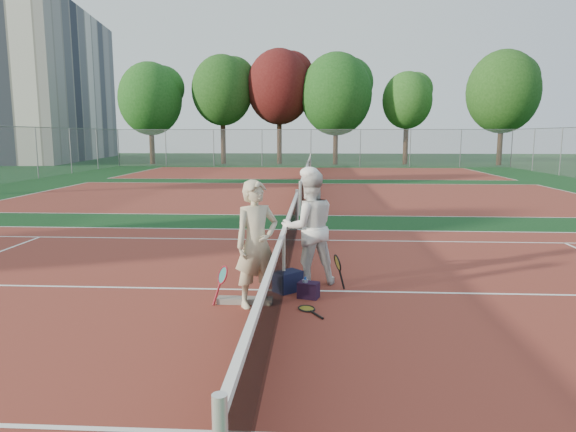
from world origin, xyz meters
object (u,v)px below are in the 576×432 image
Objects in this scene: player_b at (309,228)px; racket_spare at (307,309)px; apartment_block at (38,86)px; racket_black_held at (337,272)px; water_bottle at (305,289)px; sports_bag_purple at (309,290)px; racket_red at (223,285)px; net_main at (284,260)px; sports_bag_navy at (288,281)px; player_a at (257,244)px.

player_b reaches higher than racket_spare.
apartment_block is 52.40m from player_b.
racket_black_held is 0.72m from water_bottle.
racket_black_held is at bearing 44.91° from sports_bag_purple.
racket_red is 1.29m from water_bottle.
water_bottle is (0.36, -0.37, -0.36)m from net_main.
water_bottle is (-0.52, -0.47, -0.14)m from racket_black_held.
apartment_block reaches higher than racket_black_held.
net_main is 25.68× the size of sports_bag_navy.
water_bottle reaches higher than racket_spare.
net_main is 5.81× the size of player_a.
player_b is at bearing 86.91° from water_bottle.
racket_black_held is at bearing 9.85° from sports_bag_navy.
racket_black_held is 1.96× the size of water_bottle.
racket_spare is 0.56m from water_bottle.
player_b is at bearing 55.84° from sports_bag_navy.
player_a is 1.14m from water_bottle.
racket_black_held reaches higher than racket_red.
racket_spare is at bearing -43.33° from player_a.
racket_red is (27.12, -44.71, -7.21)m from apartment_block.
racket_spare is (-0.01, -1.36, -0.96)m from player_b.
racket_black_held is at bearing -12.93° from racket_red.
racket_black_held is 1.37× the size of sports_bag_navy.
racket_red is at bearing -164.79° from water_bottle.
apartment_block reaches higher than net_main.
racket_spare is at bearing -86.28° from water_bottle.
net_main reaches higher than sports_bag_navy.
player_b reaches higher than racket_black_held.
player_a is 4.42× the size of sports_bag_navy.
sports_bag_navy is (28.07, -44.04, -7.33)m from apartment_block.
apartment_block is at bearing -73.64° from player_b.
apartment_block is 38.50× the size of racket_red.
net_main is at bearing 32.92° from player_a.
net_main is at bearing -12.34° from racket_black_held.
player_a is at bearing -150.15° from water_bottle.
water_bottle is (1.24, 0.34, -0.14)m from racket_red.
player_a is 1.64m from racket_black_held.
racket_spare is at bearing 45.70° from racket_black_held.
net_main is 1.11m from racket_spare.
sports_bag_purple is at bearing -57.36° from apartment_block.
net_main reaches higher than racket_spare.
apartment_block is at bearing 122.64° from sports_bag_purple.
apartment_block reaches higher than sports_bag_navy.
sports_bag_navy reaches higher than racket_spare.
player_a is at bearing -114.24° from net_main.
sports_bag_navy is at bearing -2.48° from racket_red.
water_bottle is at bearing 23.27° from racket_black_held.
player_a is 6.30× the size of water_bottle.
racket_red is 1.82× the size of sports_bag_purple.
player_b is 1.86m from racket_red.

